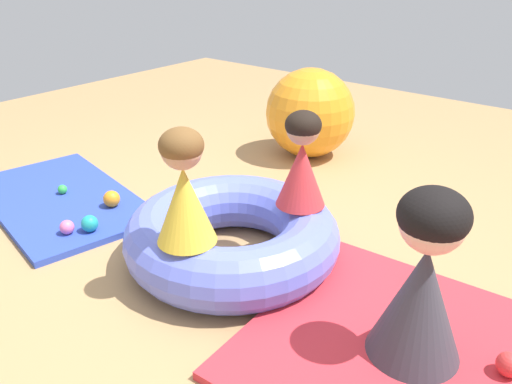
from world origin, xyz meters
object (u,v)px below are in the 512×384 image
child_in_red (302,161)px  play_ball_yellow (423,277)px  play_ball_teal (90,223)px  play_ball_orange (112,199)px  child_in_yellow (184,188)px  play_ball_green (62,189)px  adult_seated (423,279)px  play_ball_pink (67,227)px  exercise_ball_large (310,113)px  play_ball_red (509,365)px  inflatable_cushion (232,236)px

child_in_red → play_ball_yellow: size_ratio=5.93×
play_ball_teal → play_ball_orange: (-0.16, 0.28, 0.00)m
child_in_yellow → play_ball_green: size_ratio=8.71×
adult_seated → play_ball_pink: size_ratio=8.83×
play_ball_teal → exercise_ball_large: bearing=82.8°
child_in_red → play_ball_pink: bearing=98.9°
play_ball_yellow → play_ball_red: bearing=-36.0°
child_in_yellow → play_ball_teal: bearing=125.0°
play_ball_red → inflatable_cushion: bearing=-179.2°
play_ball_yellow → exercise_ball_large: 1.91m
play_ball_orange → play_ball_teal: bearing=-59.5°
play_ball_green → exercise_ball_large: size_ratio=0.09×
play_ball_yellow → exercise_ball_large: exercise_ball_large is taller
adult_seated → play_ball_green: size_ratio=11.78×
child_in_red → play_ball_orange: size_ratio=4.79×
child_in_yellow → play_ball_teal: size_ratio=5.51×
child_in_red → play_ball_pink: size_ratio=6.08×
inflatable_cushion → adult_seated: adult_seated is taller
play_ball_teal → exercise_ball_large: size_ratio=0.14×
play_ball_green → exercise_ball_large: (0.81, 1.73, 0.28)m
play_ball_red → play_ball_yellow: 0.62m
child_in_yellow → play_ball_yellow: child_in_yellow is taller
child_in_red → play_ball_red: size_ratio=5.17×
play_ball_green → play_ball_orange: (0.41, 0.09, 0.02)m
inflatable_cushion → play_ball_teal: inflatable_cushion is taller
adult_seated → play_ball_red: bearing=122.5°
inflatable_cushion → adult_seated: size_ratio=1.55×
adult_seated → child_in_red: bearing=-99.9°
inflatable_cushion → child_in_red: 0.54m
play_ball_orange → play_ball_yellow: bearing=13.1°
child_in_yellow → play_ball_green: (-1.43, 0.21, -0.51)m
child_in_yellow → play_ball_pink: 1.06m
play_ball_orange → adult_seated: bearing=-1.1°
play_ball_teal → play_ball_orange: play_ball_orange is taller
child_in_yellow → inflatable_cushion: bearing=44.3°
play_ball_pink → play_ball_teal: (0.08, 0.10, 0.01)m
inflatable_cushion → play_ball_green: size_ratio=18.23×
play_ball_yellow → inflatable_cushion: bearing=-157.0°
play_ball_pink → play_ball_green: play_ball_pink is taller
inflatable_cushion → play_ball_pink: inflatable_cushion is taller
adult_seated → play_ball_red: adult_seated is taller
play_ball_teal → play_ball_pink: bearing=-127.4°
child_in_red → play_ball_red: bearing=-125.6°
play_ball_teal → exercise_ball_large: exercise_ball_large is taller
play_ball_red → child_in_yellow: bearing=-164.3°
play_ball_pink → play_ball_red: size_ratio=0.85×
child_in_yellow → play_ball_orange: child_in_yellow is taller
child_in_yellow → exercise_ball_large: size_ratio=0.77×
play_ball_green → play_ball_yellow: (2.28, 0.53, 0.01)m
play_ball_pink → exercise_ball_large: exercise_ball_large is taller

